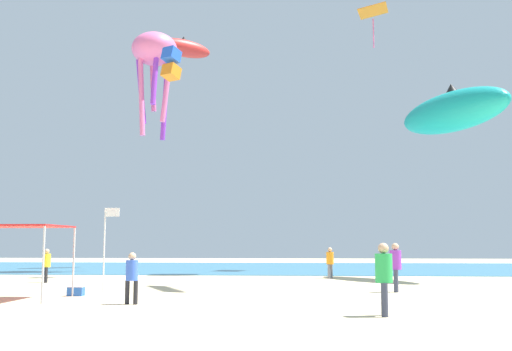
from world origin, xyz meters
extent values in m
cube|color=beige|center=(0.00, 0.00, -0.05)|extent=(110.00, 110.00, 0.10)
cube|color=teal|center=(0.00, 26.76, 0.01)|extent=(110.00, 22.68, 0.03)
cylinder|color=#B2B2B7|center=(-4.78, -1.07, 1.23)|extent=(0.07, 0.07, 2.46)
cylinder|color=#B2B2B7|center=(-4.78, 1.50, 1.23)|extent=(0.07, 0.07, 2.46)
cube|color=red|center=(-6.36, 0.21, 2.49)|extent=(3.24, 2.64, 0.06)
cylinder|color=slate|center=(5.13, 13.14, 0.38)|extent=(0.15, 0.15, 0.77)
cylinder|color=slate|center=(5.00, 12.87, 0.38)|extent=(0.15, 0.15, 0.77)
cylinder|color=orange|center=(5.06, 13.01, 1.10)|extent=(0.40, 0.40, 0.67)
sphere|color=tan|center=(5.06, 13.01, 1.56)|extent=(0.25, 0.25, 0.25)
cylinder|color=black|center=(-2.03, -1.03, 0.37)|extent=(0.14, 0.14, 0.73)
cylinder|color=black|center=(-1.75, -1.08, 0.37)|extent=(0.14, 0.14, 0.73)
cylinder|color=blue|center=(-1.89, -1.06, 1.05)|extent=(0.38, 0.38, 0.64)
sphere|color=tan|center=(-1.89, -1.06, 1.49)|extent=(0.24, 0.24, 0.24)
cylinder|color=black|center=(-8.87, 8.55, 0.37)|extent=(0.15, 0.15, 0.74)
cylinder|color=black|center=(-8.97, 8.82, 0.37)|extent=(0.15, 0.15, 0.74)
cylinder|color=yellow|center=(-8.92, 8.69, 1.07)|extent=(0.39, 0.39, 0.65)
sphere|color=tan|center=(-8.92, 8.69, 1.51)|extent=(0.24, 0.24, 0.24)
cylinder|color=#33384C|center=(7.14, 4.11, 0.44)|extent=(0.17, 0.17, 0.87)
cylinder|color=#33384C|center=(7.21, 4.44, 0.44)|extent=(0.17, 0.17, 0.87)
cylinder|color=purple|center=(7.17, 4.28, 1.25)|extent=(0.45, 0.45, 0.76)
sphere|color=tan|center=(7.17, 4.28, 1.77)|extent=(0.28, 0.28, 0.28)
cylinder|color=#33384C|center=(5.62, -3.38, 0.44)|extent=(0.17, 0.17, 0.87)
cylinder|color=#33384C|center=(5.58, -3.72, 0.44)|extent=(0.17, 0.17, 0.87)
cylinder|color=green|center=(5.60, -3.55, 1.25)|extent=(0.45, 0.45, 0.76)
sphere|color=tan|center=(5.60, -3.55, 1.77)|extent=(0.28, 0.28, 0.28)
cylinder|color=silver|center=(-4.34, 3.52, 1.65)|extent=(0.06, 0.06, 3.31)
cube|color=white|center=(-4.03, 3.52, 3.13)|extent=(0.55, 0.02, 0.35)
cube|color=blue|center=(-4.73, 1.69, 0.16)|extent=(0.56, 0.36, 0.32)
cube|color=white|center=(-4.73, 1.69, 0.34)|extent=(0.57, 0.37, 0.03)
ellipsoid|color=teal|center=(11.85, 12.79, 9.06)|extent=(5.98, 7.79, 2.51)
cone|color=black|center=(11.85, 12.79, 10.24)|extent=(1.60, 1.56, 0.94)
ellipsoid|color=pink|center=(-6.61, 19.85, 15.44)|extent=(3.96, 3.96, 2.29)
cylinder|color=pink|center=(-6.89, 20.78, 12.98)|extent=(0.46, 0.69, 3.54)
cylinder|color=purple|center=(-7.55, 20.07, 12.45)|extent=(0.80, 0.45, 4.59)
cylinder|color=pink|center=(-7.26, 19.14, 11.92)|extent=(0.73, 0.76, 5.65)
cylinder|color=purple|center=(-6.32, 18.93, 12.98)|extent=(0.46, 0.69, 3.54)
cylinder|color=pink|center=(-5.66, 19.64, 12.45)|extent=(0.80, 0.45, 4.59)
cylinder|color=purple|center=(-5.95, 20.56, 11.92)|extent=(0.73, 0.76, 5.65)
cube|color=orange|center=(9.03, 23.05, 19.08)|extent=(2.52, 2.53, 0.38)
cylinder|color=pink|center=(9.03, 23.05, 17.35)|extent=(0.12, 0.12, 2.23)
cube|color=blue|center=(-4.08, 13.93, 13.00)|extent=(1.21, 1.28, 0.93)
cube|color=orange|center=(-4.08, 13.93, 11.98)|extent=(1.21, 1.28, 0.93)
ellipsoid|color=red|center=(-5.86, 26.45, 17.73)|extent=(4.67, 4.08, 1.41)
cone|color=black|center=(-5.86, 26.45, 18.48)|extent=(0.99, 0.99, 0.51)
camera|label=1|loc=(3.35, -19.48, 1.90)|focal=41.30mm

